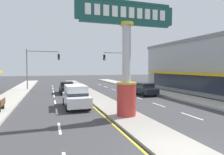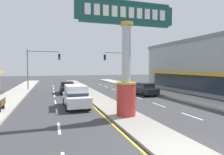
{
  "view_description": "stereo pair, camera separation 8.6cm",
  "coord_description": "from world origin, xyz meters",
  "views": [
    {
      "loc": [
        -4.99,
        -6.45,
        3.42
      ],
      "look_at": [
        -0.05,
        8.96,
        2.6
      ],
      "focal_mm": 31.3,
      "sensor_mm": 36.0,
      "label": 1
    },
    {
      "loc": [
        -4.91,
        -6.47,
        3.42
      ],
      "look_at": [
        -0.05,
        8.96,
        2.6
      ],
      "focal_mm": 31.3,
      "sensor_mm": 36.0,
      "label": 2
    }
  ],
  "objects": [
    {
      "name": "median_strip",
      "position": [
        0.0,
        18.0,
        0.07
      ],
      "size": [
        2.42,
        52.0,
        0.14
      ],
      "primitive_type": "cube",
      "color": "gray",
      "rests_on": "ground"
    },
    {
      "name": "lane_markings",
      "position": [
        -0.0,
        16.65,
        0.0
      ],
      "size": [
        9.16,
        52.0,
        0.01
      ],
      "color": "silver",
      "rests_on": "ground"
    },
    {
      "name": "district_sign",
      "position": [
        -0.0,
        5.9,
        3.9
      ],
      "size": [
        6.95,
        1.37,
        7.74
      ],
      "color": "#B7332D",
      "rests_on": "median_strip"
    },
    {
      "name": "street_bench",
      "position": [
        -8.55,
        9.97,
        0.65
      ],
      "size": [
        0.48,
        1.6,
        0.88
      ],
      "color": "brown",
      "rests_on": "sidewalk_left"
    },
    {
      "name": "sidewalk_right",
      "position": [
        9.23,
        16.0,
        0.09
      ],
      "size": [
        2.84,
        60.0,
        0.18
      ],
      "primitive_type": "cube",
      "color": "#ADA89E",
      "rests_on": "ground"
    },
    {
      "name": "sedan_near_left_lane",
      "position": [
        6.16,
        15.35,
        0.79
      ],
      "size": [
        2.01,
        4.39,
        1.53
      ],
      "color": "black",
      "rests_on": "ground"
    },
    {
      "name": "ground_plane",
      "position": [
        0.0,
        0.0,
        0.0
      ],
      "size": [
        160.0,
        160.0,
        0.0
      ],
      "primitive_type": "plane",
      "color": "#3A3A3D"
    },
    {
      "name": "sidewalk_left",
      "position": [
        -9.23,
        16.0,
        0.09
      ],
      "size": [
        2.84,
        60.0,
        0.18
      ],
      "primitive_type": "cube",
      "color": "#ADA89E",
      "rests_on": "ground"
    },
    {
      "name": "sedan_near_right_lane",
      "position": [
        -2.86,
        20.04,
        0.79
      ],
      "size": [
        1.87,
        4.32,
        1.53
      ],
      "color": "black",
      "rests_on": "ground"
    },
    {
      "name": "traffic_light_right_side",
      "position": [
        6.45,
        24.6,
        4.25
      ],
      "size": [
        4.86,
        0.46,
        6.2
      ],
      "color": "slate",
      "rests_on": "ground"
    },
    {
      "name": "suv_far_right_lane",
      "position": [
        -2.86,
        10.41,
        0.98
      ],
      "size": [
        2.01,
        4.62,
        1.9
      ],
      "color": "white",
      "rests_on": "ground"
    },
    {
      "name": "traffic_light_left_side",
      "position": [
        -6.45,
        25.25,
        4.25
      ],
      "size": [
        4.86,
        0.46,
        6.2
      ],
      "color": "slate",
      "rests_on": "ground"
    }
  ]
}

